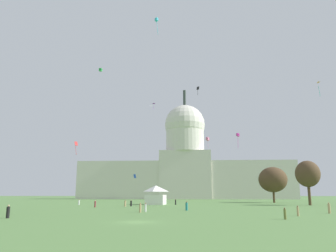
% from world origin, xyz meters
% --- Properties ---
extents(ground_plane, '(800.00, 800.00, 0.00)m').
position_xyz_m(ground_plane, '(0.00, 0.00, 0.00)').
color(ground_plane, '#567F42').
extents(capitol_building, '(127.50, 24.68, 67.30)m').
position_xyz_m(capitol_building, '(2.71, 162.42, 19.49)').
color(capitol_building, beige).
rests_on(capitol_building, ground_plane).
extents(event_tent, '(6.17, 7.41, 5.59)m').
position_xyz_m(event_tent, '(-4.31, 60.55, 2.77)').
color(event_tent, white).
rests_on(event_tent, ground_plane).
extents(tree_east_mid, '(10.96, 10.91, 12.70)m').
position_xyz_m(tree_east_mid, '(35.76, 84.75, 8.15)').
color(tree_east_mid, '#4C3823').
rests_on(tree_east_mid, ground_plane).
extents(tree_east_far, '(8.60, 8.66, 12.42)m').
position_xyz_m(tree_east_far, '(39.18, 58.04, 8.64)').
color(tree_east_far, '#4C3823').
rests_on(tree_east_far, ground_plane).
extents(person_black_front_right, '(0.46, 0.46, 1.74)m').
position_xyz_m(person_black_front_right, '(-18.29, 4.89, 0.79)').
color(person_black_front_right, black).
rests_on(person_black_front_right, ground_plane).
extents(person_white_edge_west, '(0.38, 0.38, 1.55)m').
position_xyz_m(person_white_edge_west, '(-2.13, 22.11, 0.72)').
color(person_white_edge_west, silver).
rests_on(person_white_edge_west, ground_plane).
extents(person_olive_mid_center, '(0.34, 0.34, 1.47)m').
position_xyz_m(person_olive_mid_center, '(18.04, 5.19, 0.68)').
color(person_olive_mid_center, olive).
rests_on(person_olive_mid_center, ground_plane).
extents(person_white_near_tent, '(0.53, 0.53, 1.55)m').
position_xyz_m(person_white_near_tent, '(-26.11, 56.45, 0.70)').
color(person_white_near_tent, silver).
rests_on(person_white_near_tent, ground_plane).
extents(person_tan_mid_right, '(0.54, 0.54, 1.77)m').
position_xyz_m(person_tan_mid_right, '(28.92, 18.93, 0.81)').
color(person_tan_mid_right, tan).
rests_on(person_tan_mid_right, ground_plane).
extents(person_tan_near_tree_west, '(0.33, 0.33, 1.46)m').
position_xyz_m(person_tan_near_tree_west, '(21.69, 11.88, 0.68)').
color(person_tan_near_tree_west, tan).
rests_on(person_tan_near_tree_west, ground_plane).
extents(person_maroon_lawn_far_left, '(0.42, 0.42, 1.64)m').
position_xyz_m(person_maroon_lawn_far_left, '(-16.80, 40.68, 0.76)').
color(person_maroon_lawn_far_left, maroon).
rests_on(person_maroon_lawn_far_left, ground_plane).
extents(person_teal_edge_east, '(0.63, 0.63, 1.72)m').
position_xyz_m(person_teal_edge_east, '(5.24, 27.00, 0.78)').
color(person_teal_edge_east, '#1E757A').
rests_on(person_teal_edge_east, ground_plane).
extents(person_black_aisle_center, '(0.50, 0.50, 1.58)m').
position_xyz_m(person_black_aisle_center, '(-9.41, 47.96, 0.71)').
color(person_black_aisle_center, black).
rests_on(person_black_aisle_center, ground_plane).
extents(person_tan_front_center, '(0.51, 0.51, 1.65)m').
position_xyz_m(person_tan_front_center, '(-2.70, 19.53, 0.76)').
color(person_tan_front_center, tan).
rests_on(person_tan_front_center, ground_plane).
extents(person_tan_back_center, '(0.47, 0.47, 1.56)m').
position_xyz_m(person_tan_back_center, '(-10.55, 45.92, 0.70)').
color(person_tan_back_center, tan).
rests_on(person_tan_back_center, ground_plane).
extents(person_black_back_right, '(0.49, 0.49, 1.71)m').
position_xyz_m(person_black_back_right, '(1.62, 58.83, 0.79)').
color(person_black_back_right, black).
rests_on(person_black_back_right, ground_plane).
extents(kite_green_high, '(1.07, 1.07, 0.95)m').
position_xyz_m(kite_green_high, '(-25.22, 69.56, 46.06)').
color(kite_green_high, green).
extents(kite_cyan_high, '(0.88, 0.87, 3.96)m').
position_xyz_m(kite_cyan_high, '(-1.06, 28.59, 41.38)').
color(kite_cyan_high, '#33BCDB').
extents(kite_orange_mid, '(1.29, 1.28, 3.62)m').
position_xyz_m(kite_orange_mid, '(40.04, 45.33, 30.95)').
color(kite_orange_mid, orange).
extents(kite_black_mid, '(0.76, 0.77, 2.53)m').
position_xyz_m(kite_black_mid, '(8.35, 46.64, 30.89)').
color(kite_black_mid, black).
extents(kite_magenta_mid, '(0.94, 0.92, 4.02)m').
position_xyz_m(kite_magenta_mid, '(18.61, 47.70, 18.24)').
color(kite_magenta_mid, '#D1339E').
extents(kite_red_low, '(1.06, 0.92, 4.01)m').
position_xyz_m(kite_red_low, '(-27.58, 55.61, 17.36)').
color(kite_red_low, red).
extents(kite_blue_low, '(1.19, 0.61, 1.59)m').
position_xyz_m(kite_blue_low, '(-14.73, 84.22, 9.54)').
color(kite_blue_low, blue).
extents(kite_pink_mid, '(1.55, 1.55, 4.27)m').
position_xyz_m(kite_pink_mid, '(12.72, 87.83, 23.86)').
color(kite_pink_mid, pink).
extents(kite_white_high, '(1.68, 1.45, 0.18)m').
position_xyz_m(kite_white_high, '(-15.98, 138.40, 50.86)').
color(kite_white_high, white).
extents(kite_violet_mid, '(1.15, 0.98, 2.20)m').
position_xyz_m(kite_violet_mid, '(-6.61, 73.69, 34.29)').
color(kite_violet_mid, purple).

